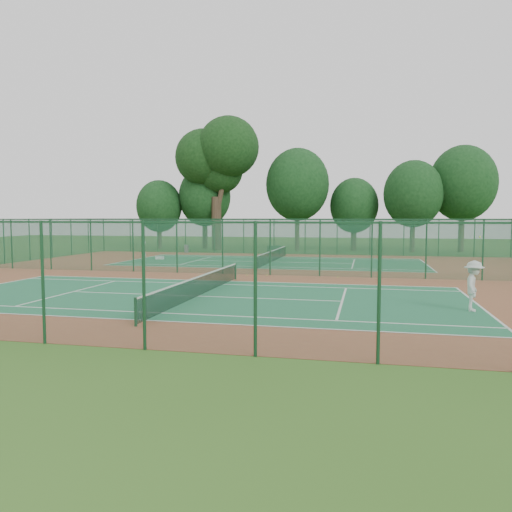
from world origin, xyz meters
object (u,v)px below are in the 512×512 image
at_px(trash_bin, 186,249).
at_px(player_near, 474,286).
at_px(player_far, 143,250).
at_px(kit_bag, 160,258).
at_px(big_tree, 217,156).
at_px(bench, 274,250).

bearing_deg(trash_bin, player_near, -51.71).
xyz_separation_m(player_far, kit_bag, (1.15, 0.75, -0.67)).
distance_m(player_far, big_tree, 17.36).
relative_size(player_far, trash_bin, 1.94).
bearing_deg(trash_bin, player_far, -93.11).
height_order(player_far, trash_bin, player_far).
bearing_deg(bench, player_near, -89.97).
bearing_deg(player_far, big_tree, 177.12).
bearing_deg(big_tree, trash_bin, -107.94).
xyz_separation_m(player_near, trash_bin, (-21.94, 27.79, -0.57)).
bearing_deg(player_near, trash_bin, 50.71).
relative_size(trash_bin, big_tree, 0.06).
bearing_deg(trash_bin, big_tree, 72.06).
bearing_deg(player_near, bench, 37.38).
xyz_separation_m(trash_bin, kit_bag, (0.66, -8.22, -0.27)).
bearing_deg(kit_bag, trash_bin, 88.44).
height_order(player_far, kit_bag, player_far).
height_order(trash_bin, kit_bag, trash_bin).
bearing_deg(big_tree, kit_bag, -94.55).
relative_size(player_far, big_tree, 0.11).
distance_m(player_near, bench, 30.25).
height_order(player_far, big_tree, big_tree).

